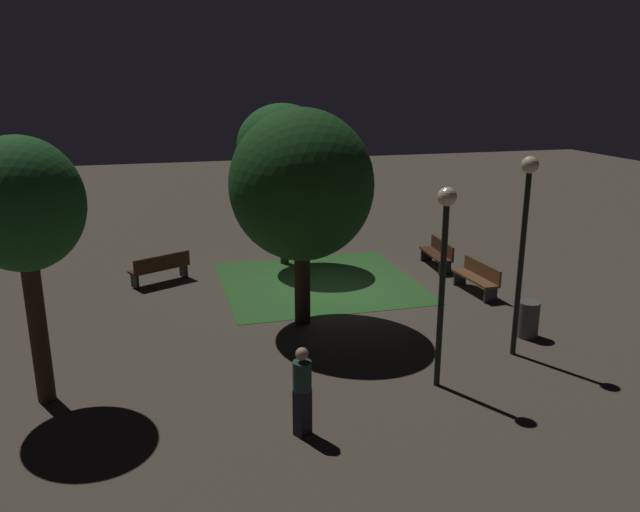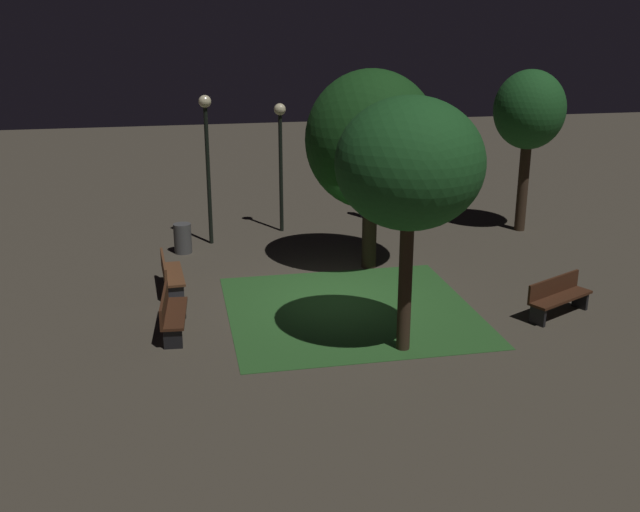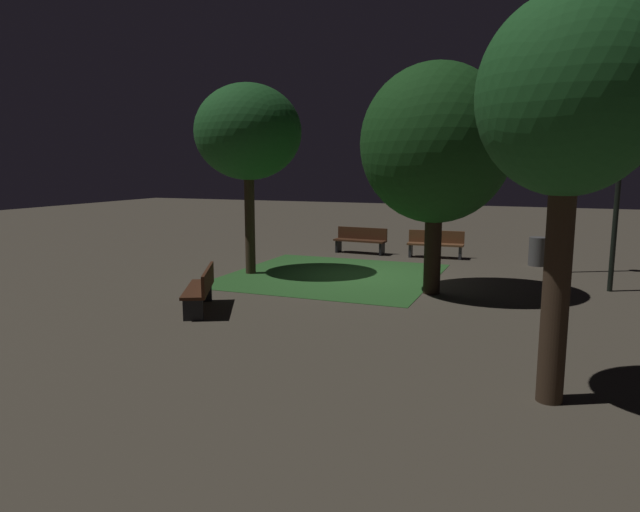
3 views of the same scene
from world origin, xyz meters
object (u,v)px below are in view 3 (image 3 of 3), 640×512
(bench_front_right, at_px, (361,239))
(trash_bin, at_px, (537,252))
(tree_tall_center, at_px, (436,144))
(lamp_post_plaza_west, at_px, (619,175))
(tree_near_wall, at_px, (248,133))
(lamp_post_near_wall, at_px, (573,165))
(bench_near_trees, at_px, (436,243))
(bench_path_side, at_px, (202,288))
(tree_lawn_side, at_px, (569,100))

(bench_front_right, height_order, trash_bin, bench_front_right)
(bench_front_right, bearing_deg, trash_bin, 176.09)
(bench_front_right, relative_size, trash_bin, 2.12)
(tree_tall_center, distance_m, lamp_post_plaza_west, 4.39)
(bench_front_right, distance_m, tree_near_wall, 6.02)
(lamp_post_plaza_west, bearing_deg, lamp_post_near_wall, -68.41)
(bench_near_trees, distance_m, lamp_post_plaza_west, 6.37)
(bench_front_right, relative_size, tree_near_wall, 0.35)
(bench_path_side, bearing_deg, bench_near_trees, -110.78)
(tree_tall_center, bearing_deg, bench_near_trees, -80.83)
(bench_near_trees, relative_size, tree_tall_center, 0.35)
(tree_tall_center, bearing_deg, bench_path_side, 38.93)
(tree_lawn_side, xyz_separation_m, lamp_post_near_wall, (-0.49, -9.70, -0.74))
(tree_near_wall, relative_size, tree_tall_center, 0.98)
(bench_path_side, height_order, lamp_post_plaza_west, lamp_post_plaza_west)
(lamp_post_plaza_west, relative_size, trash_bin, 4.63)
(tree_near_wall, relative_size, trash_bin, 5.99)
(tree_near_wall, bearing_deg, bench_front_right, -110.47)
(bench_front_right, bearing_deg, bench_path_side, 85.25)
(tree_tall_center, height_order, trash_bin, tree_tall_center)
(bench_near_trees, relative_size, bench_path_side, 1.00)
(trash_bin, bearing_deg, lamp_post_near_wall, 132.46)
(lamp_post_near_wall, bearing_deg, tree_lawn_side, 87.08)
(bench_front_right, relative_size, tree_lawn_side, 0.37)
(tree_near_wall, relative_size, tree_lawn_side, 1.03)
(bench_path_side, bearing_deg, tree_near_wall, -75.61)
(lamp_post_plaza_west, bearing_deg, bench_near_trees, -36.20)
(tree_tall_center, xyz_separation_m, trash_bin, (-2.26, -4.92, -3.02))
(bench_path_side, relative_size, lamp_post_near_wall, 0.42)
(bench_near_trees, height_order, tree_tall_center, tree_tall_center)
(tree_lawn_side, distance_m, tree_tall_center, 6.19)
(lamp_post_plaza_west, height_order, trash_bin, lamp_post_plaza_west)
(tree_near_wall, distance_m, tree_tall_center, 5.22)
(bench_near_trees, height_order, lamp_post_plaza_west, lamp_post_plaza_west)
(bench_path_side, height_order, tree_near_wall, tree_near_wall)
(bench_near_trees, distance_m, tree_lawn_side, 11.91)
(bench_near_trees, bearing_deg, bench_front_right, 0.00)
(tree_near_wall, bearing_deg, bench_path_side, 104.39)
(tree_lawn_side, bearing_deg, trash_bin, -88.46)
(lamp_post_plaza_west, bearing_deg, trash_bin, -61.75)
(tree_lawn_side, height_order, lamp_post_near_wall, tree_lawn_side)
(tree_tall_center, bearing_deg, lamp_post_plaza_west, -155.44)
(tree_tall_center, distance_m, trash_bin, 6.20)
(bench_path_side, bearing_deg, lamp_post_near_wall, -134.08)
(bench_path_side, distance_m, lamp_post_plaza_west, 9.84)
(lamp_post_near_wall, distance_m, trash_bin, 2.81)
(tree_near_wall, height_order, lamp_post_plaza_west, tree_near_wall)
(bench_near_trees, distance_m, lamp_post_near_wall, 4.80)
(tree_lawn_side, bearing_deg, bench_near_trees, -72.73)
(bench_near_trees, xyz_separation_m, bench_path_side, (3.28, 8.65, 0.00))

